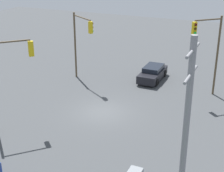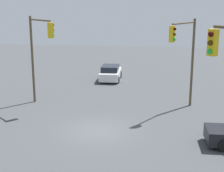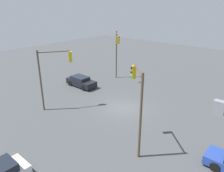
{
  "view_description": "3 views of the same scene",
  "coord_description": "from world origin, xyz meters",
  "views": [
    {
      "loc": [
        -22.1,
        -10.73,
        12.13
      ],
      "look_at": [
        -0.15,
        -0.88,
        2.42
      ],
      "focal_mm": 55.0,
      "sensor_mm": 36.0,
      "label": 1
    },
    {
      "loc": [
        3.07,
        -19.41,
        7.71
      ],
      "look_at": [
        1.09,
        -1.65,
        3.25
      ],
      "focal_mm": 55.0,
      "sensor_mm": 36.0,
      "label": 2
    },
    {
      "loc": [
        -13.08,
        16.99,
        10.85
      ],
      "look_at": [
        0.66,
        1.16,
        2.76
      ],
      "focal_mm": 35.0,
      "sensor_mm": 36.0,
      "label": 3
    }
  ],
  "objects": [
    {
      "name": "traffic_signal_cross",
      "position": [
        5.52,
        4.86,
        4.4
      ],
      "size": [
        2.02,
        2.96,
        6.48
      ],
      "rotation": [
        0.0,
        0.0,
        4.14
      ],
      "color": "brown",
      "rests_on": "ground_plane"
    },
    {
      "name": "sedan_white",
      "position": [
        -0.78,
        13.81,
        0.71
      ],
      "size": [
        1.98,
        4.01,
        1.48
      ],
      "color": "silver",
      "rests_on": "ground_plane"
    },
    {
      "name": "ground_plane",
      "position": [
        0.0,
        0.0,
        0.0
      ],
      "size": [
        80.0,
        80.0,
        0.0
      ],
      "primitive_type": "plane",
      "color": "#424447"
    },
    {
      "name": "traffic_signal_aux",
      "position": [
        -4.98,
        4.81,
        4.46
      ],
      "size": [
        2.42,
        2.31,
        6.62
      ],
      "rotation": [
        0.0,
        0.0,
        -0.76
      ],
      "color": "brown",
      "rests_on": "ground_plane"
    }
  ]
}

